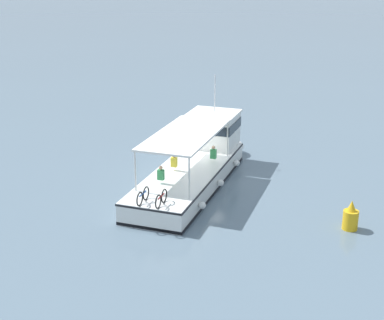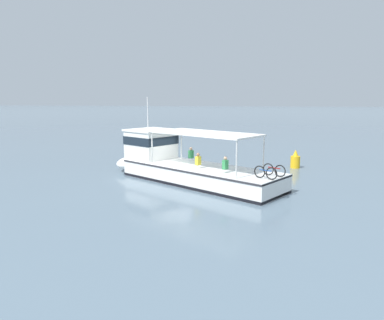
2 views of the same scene
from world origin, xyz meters
name	(u,v)px [view 1 (image 1 of 2)]	position (x,y,z in m)	size (l,w,h in m)	color
ground_plane	(200,174)	(0.00, 0.00, 0.00)	(400.00, 400.00, 0.00)	slate
ferry_main	(198,161)	(0.27, 0.59, 1.02)	(9.40, 12.40, 5.32)	white
channel_buoy	(351,218)	(-4.95, 8.43, 0.57)	(0.70, 0.70, 1.40)	gold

